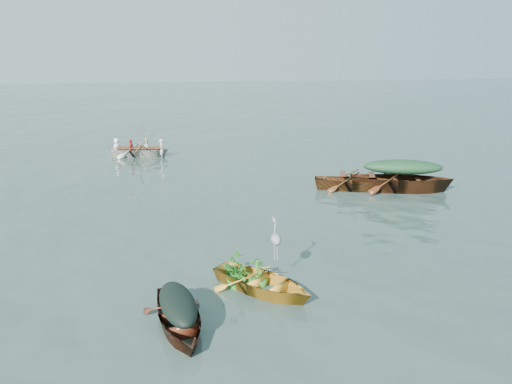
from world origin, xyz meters
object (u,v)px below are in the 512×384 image
at_px(yellow_dinghy, 262,291).
at_px(rowed_boat, 140,157).
at_px(dark_covered_boat, 179,328).
at_px(heron, 276,246).
at_px(green_tarp_boat, 401,191).
at_px(open_wooden_boat, 356,190).

relative_size(yellow_dinghy, rowed_boat, 0.76).
height_order(dark_covered_boat, heron, heron).
relative_size(yellow_dinghy, green_tarp_boat, 0.58).
relative_size(rowed_boat, heron, 4.24).
bearing_deg(open_wooden_boat, rowed_boat, 66.04).
height_order(yellow_dinghy, heron, heron).
xyz_separation_m(open_wooden_boat, rowed_boat, (-8.10, 7.38, 0.00)).
bearing_deg(yellow_dinghy, rowed_boat, 60.01).
distance_m(dark_covered_boat, heron, 2.79).
bearing_deg(rowed_boat, open_wooden_boat, -123.66).
distance_m(green_tarp_boat, rowed_boat, 12.41).
bearing_deg(dark_covered_boat, yellow_dinghy, 23.49).
bearing_deg(open_wooden_boat, heron, 165.03).
xyz_separation_m(yellow_dinghy, open_wooden_boat, (4.87, 7.24, 0.00)).
xyz_separation_m(yellow_dinghy, heron, (0.37, 0.41, 0.86)).
height_order(green_tarp_boat, rowed_boat, green_tarp_boat).
relative_size(green_tarp_boat, open_wooden_boat, 1.20).
height_order(yellow_dinghy, rowed_boat, rowed_boat).
height_order(dark_covered_boat, green_tarp_boat, green_tarp_boat).
distance_m(green_tarp_boat, heron, 8.84).
xyz_separation_m(green_tarp_boat, heron, (-6.04, -6.40, 0.86)).
distance_m(yellow_dinghy, rowed_boat, 14.97).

